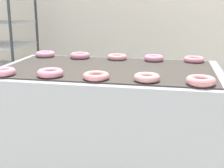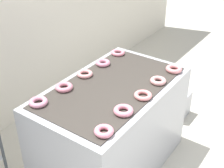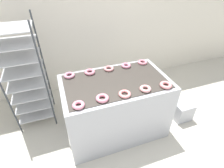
# 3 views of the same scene
# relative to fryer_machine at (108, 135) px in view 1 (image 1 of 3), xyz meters

# --- Properties ---
(wall_back) EXTENTS (8.00, 0.05, 2.80)m
(wall_back) POSITION_rel_fryer_machine_xyz_m (-0.00, 1.44, 0.92)
(wall_back) COLOR silver
(wall_back) RESTS_ON ground_plane
(fryer_machine) EXTENTS (1.49, 0.88, 0.96)m
(fryer_machine) POSITION_rel_fryer_machine_xyz_m (0.00, 0.00, 0.00)
(fryer_machine) COLOR #A8AAB2
(fryer_machine) RESTS_ON ground_plane
(baking_rack_cart) EXTENTS (0.57, 0.54, 1.74)m
(baking_rack_cart) POSITION_rel_fryer_machine_xyz_m (-1.19, 0.68, 0.41)
(baking_rack_cart) COLOR #33383D
(baking_rack_cart) RESTS_ON ground_plane
(donut_near_leftmost) EXTENTS (0.14, 0.14, 0.04)m
(donut_near_leftmost) POSITION_rel_fryer_machine_xyz_m (-0.57, -0.33, 0.50)
(donut_near_leftmost) COLOR pink
(donut_near_leftmost) RESTS_ON fryer_machine
(donut_near_left) EXTENTS (0.16, 0.16, 0.04)m
(donut_near_left) POSITION_rel_fryer_machine_xyz_m (-0.28, -0.30, 0.50)
(donut_near_left) COLOR pink
(donut_near_left) RESTS_ON fryer_machine
(donut_near_center) EXTENTS (0.15, 0.15, 0.04)m
(donut_near_center) POSITION_rel_fryer_machine_xyz_m (-0.00, -0.32, 0.50)
(donut_near_center) COLOR pink
(donut_near_center) RESTS_ON fryer_machine
(donut_near_right) EXTENTS (0.15, 0.15, 0.04)m
(donut_near_right) POSITION_rel_fryer_machine_xyz_m (0.29, -0.31, 0.50)
(donut_near_right) COLOR #D99493
(donut_near_right) RESTS_ON fryer_machine
(donut_near_rightmost) EXTENTS (0.16, 0.16, 0.04)m
(donut_near_rightmost) POSITION_rel_fryer_machine_xyz_m (0.57, -0.33, 0.50)
(donut_near_rightmost) COLOR pink
(donut_near_rightmost) RESTS_ON fryer_machine
(donut_far_leftmost) EXTENTS (0.15, 0.15, 0.04)m
(donut_far_leftmost) POSITION_rel_fryer_machine_xyz_m (-0.58, 0.32, 0.50)
(donut_far_leftmost) COLOR pink
(donut_far_leftmost) RESTS_ON fryer_machine
(donut_far_left) EXTENTS (0.15, 0.15, 0.04)m
(donut_far_left) POSITION_rel_fryer_machine_xyz_m (-0.28, 0.31, 0.50)
(donut_far_left) COLOR #D37D90
(donut_far_left) RESTS_ON fryer_machine
(donut_far_center) EXTENTS (0.15, 0.15, 0.04)m
(donut_far_center) POSITION_rel_fryer_machine_xyz_m (0.01, 0.32, 0.50)
(donut_far_center) COLOR #D78C8F
(donut_far_center) RESTS_ON fryer_machine
(donut_far_right) EXTENTS (0.14, 0.14, 0.04)m
(donut_far_right) POSITION_rel_fryer_machine_xyz_m (0.28, 0.31, 0.50)
(donut_far_right) COLOR pink
(donut_far_right) RESTS_ON fryer_machine
(donut_far_rightmost) EXTENTS (0.15, 0.15, 0.04)m
(donut_far_rightmost) POSITION_rel_fryer_machine_xyz_m (0.57, 0.33, 0.50)
(donut_far_rightmost) COLOR pink
(donut_far_rightmost) RESTS_ON fryer_machine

